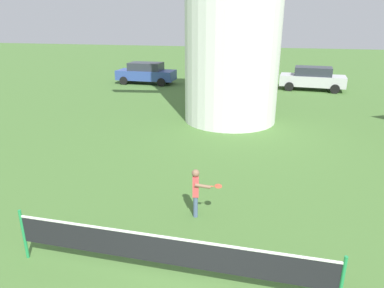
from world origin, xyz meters
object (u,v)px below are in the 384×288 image
parked_car_red (231,74)px  parked_car_silver (312,78)px  parked_car_blue (146,73)px  tennis_net (166,251)px  player_far (197,190)px

parked_car_red → parked_car_silver: bearing=-7.6°
parked_car_red → parked_car_silver: (5.70, -0.76, -0.00)m
parked_car_blue → parked_car_red: 6.31m
tennis_net → parked_car_red: bearing=94.5°
player_far → parked_car_red: bearing=95.1°
tennis_net → parked_car_blue: parked_car_blue is taller
tennis_net → parked_car_blue: bearing=111.6°
player_far → parked_car_silver: bearing=77.1°
parked_car_red → parked_car_silver: size_ratio=1.02×
tennis_net → parked_car_red: size_ratio=1.34×
tennis_net → parked_car_silver: bearing=78.6°
parked_car_blue → parked_car_red: same height
tennis_net → parked_car_silver: 20.53m
tennis_net → parked_car_blue: 21.32m
tennis_net → parked_car_red: parked_car_red is taller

